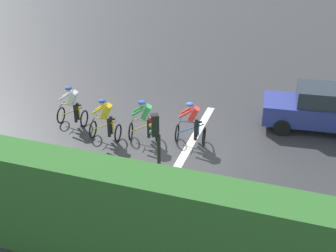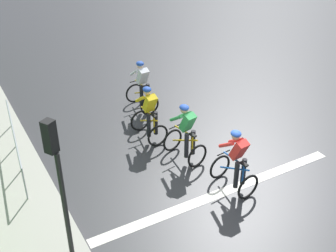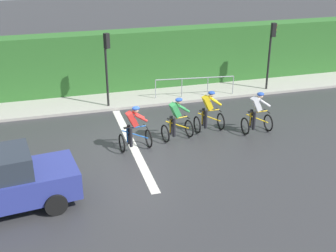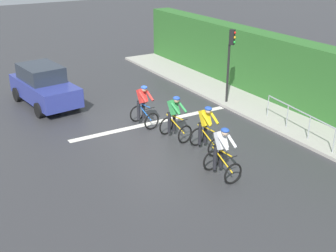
{
  "view_description": "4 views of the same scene",
  "coord_description": "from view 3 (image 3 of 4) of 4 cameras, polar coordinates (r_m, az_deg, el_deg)",
  "views": [
    {
      "loc": [
        -14.71,
        -4.37,
        9.2
      ],
      "look_at": [
        -0.74,
        0.31,
        1.2
      ],
      "focal_mm": 51.43,
      "sensor_mm": 36.0,
      "label": 1
    },
    {
      "loc": [
        -5.39,
        -7.12,
        7.19
      ],
      "look_at": [
        -0.56,
        1.45,
        1.24
      ],
      "focal_mm": 47.52,
      "sensor_mm": 36.0,
      "label": 2
    },
    {
      "loc": [
        14.65,
        -3.09,
        7.32
      ],
      "look_at": [
        0.37,
        1.03,
        0.76
      ],
      "focal_mm": 47.72,
      "sensor_mm": 36.0,
      "label": 3
    },
    {
      "loc": [
        7.78,
        14.02,
        6.72
      ],
      "look_at": [
        0.63,
        2.02,
        0.82
      ],
      "focal_mm": 46.65,
      "sensor_mm": 36.0,
      "label": 4
    }
  ],
  "objects": [
    {
      "name": "traffic_light_near_crossing",
      "position": [
        19.48,
        -7.8,
        8.42
      ],
      "size": [
        0.27,
        0.29,
        3.34
      ],
      "color": "black",
      "rests_on": "ground"
    },
    {
      "name": "cyclist_fourth",
      "position": [
        15.93,
        -4.36,
        -0.44
      ],
      "size": [
        0.8,
        1.15,
        1.66
      ],
      "color": "black",
      "rests_on": "ground"
    },
    {
      "name": "car_navy",
      "position": [
        13.36,
        -20.64,
        -6.75
      ],
      "size": [
        2.25,
        4.27,
        1.76
      ],
      "color": "navy",
      "rests_on": "ground"
    },
    {
      "name": "traffic_light_far_junction",
      "position": [
        22.06,
        13.04,
        9.84
      ],
      "size": [
        0.21,
        0.31,
        3.34
      ],
      "color": "black",
      "rests_on": "ground"
    },
    {
      "name": "cyclist_lead",
      "position": [
        17.58,
        11.28,
        1.55
      ],
      "size": [
        0.73,
        1.11,
        1.66
      ],
      "color": "black",
      "rests_on": "ground"
    },
    {
      "name": "hedge_wall",
      "position": [
        22.21,
        -2.29,
        8.5
      ],
      "size": [
        1.1,
        24.41,
        2.92
      ],
      "primitive_type": "cube",
      "color": "#2D6628",
      "rests_on": "ground"
    },
    {
      "name": "sidewalk_kerb",
      "position": [
        21.52,
        -1.46,
        4.09
      ],
      "size": [
        2.8,
        24.41,
        0.12
      ],
      "primitive_type": "cube",
      "color": "#ADA89E",
      "rests_on": "ground"
    },
    {
      "name": "pedestrian_railing_kerbside",
      "position": [
        20.92,
        3.46,
        5.59
      ],
      "size": [
        0.5,
        3.73,
        1.03
      ],
      "color": "#999EA3",
      "rests_on": "ground"
    },
    {
      "name": "cyclist_mid",
      "position": [
        16.67,
        1.1,
        0.77
      ],
      "size": [
        0.87,
        1.19,
        1.66
      ],
      "color": "black",
      "rests_on": "ground"
    },
    {
      "name": "stone_wall_low",
      "position": [
        22.27,
        -2.06,
        5.43
      ],
      "size": [
        0.44,
        24.41,
        0.61
      ],
      "primitive_type": "cube",
      "color": "gray",
      "rests_on": "ground"
    },
    {
      "name": "ground_plane",
      "position": [
        16.67,
        -3.76,
        -2.3
      ],
      "size": [
        80.0,
        80.0,
        0.0
      ],
      "primitive_type": "plane",
      "color": "#333335"
    },
    {
      "name": "cyclist_second",
      "position": [
        17.44,
        5.21,
        1.74
      ],
      "size": [
        0.74,
        1.12,
        1.66
      ],
      "color": "black",
      "rests_on": "ground"
    },
    {
      "name": "road_marking_stop_line",
      "position": [
        16.63,
        -4.58,
        -2.38
      ],
      "size": [
        7.0,
        0.3,
        0.01
      ],
      "primitive_type": "cube",
      "color": "silver",
      "rests_on": "ground"
    }
  ]
}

